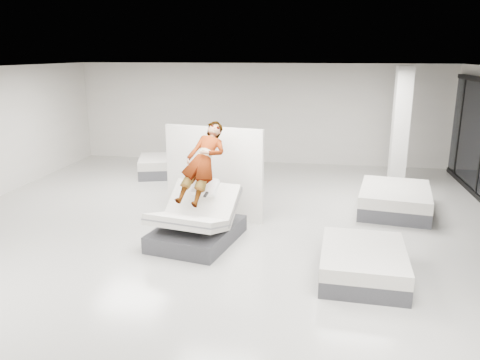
{
  "coord_description": "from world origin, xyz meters",
  "views": [
    {
      "loc": [
        1.9,
        -8.09,
        3.51
      ],
      "look_at": [
        0.36,
        0.99,
        1.0
      ],
      "focal_mm": 35.0,
      "sensor_mm": 36.0,
      "label": 1
    }
  ],
  "objects": [
    {
      "name": "flat_bed_right_near",
      "position": [
        2.7,
        -0.95,
        0.24
      ],
      "size": [
        1.41,
        1.82,
        0.48
      ],
      "color": "#3D3D42",
      "rests_on": "floor"
    },
    {
      "name": "flat_bed_left_far",
      "position": [
        -2.31,
        4.91,
        0.27
      ],
      "size": [
        2.3,
        1.97,
        0.54
      ],
      "color": "#3D3D42",
      "rests_on": "floor"
    },
    {
      "name": "person",
      "position": [
        -0.25,
        0.34,
        1.21
      ],
      "size": [
        0.98,
        1.76,
        1.48
      ],
      "primitive_type": "imported",
      "rotation": [
        0.88,
        0.0,
        -0.2
      ],
      "color": "slate",
      "rests_on": "hero_bed"
    },
    {
      "name": "remote",
      "position": [
        -0.1,
        -0.05,
        0.98
      ],
      "size": [
        0.08,
        0.15,
        0.08
      ],
      "primitive_type": "cube",
      "rotation": [
        0.35,
        0.0,
        -0.2
      ],
      "color": "black",
      "rests_on": "person"
    },
    {
      "name": "flat_bed_right_far",
      "position": [
        3.69,
        2.52,
        0.28
      ],
      "size": [
        1.79,
        2.21,
        0.55
      ],
      "color": "#3D3D42",
      "rests_on": "floor"
    },
    {
      "name": "column",
      "position": [
        4.0,
        4.5,
        1.6
      ],
      "size": [
        0.4,
        0.4,
        3.2
      ],
      "primitive_type": "cube",
      "color": "beige",
      "rests_on": "floor"
    },
    {
      "name": "room",
      "position": [
        0.0,
        0.0,
        1.6
      ],
      "size": [
        14.0,
        14.04,
        3.2
      ],
      "color": "#AAA9A1",
      "rests_on": "ground"
    },
    {
      "name": "hero_bed",
      "position": [
        -0.31,
        0.02,
        0.36
      ],
      "size": [
        1.69,
        2.04,
        1.15
      ],
      "color": "#3D3D42",
      "rests_on": "floor"
    },
    {
      "name": "divider_panel",
      "position": [
        -0.28,
        1.41,
        1.01
      ],
      "size": [
        2.2,
        0.51,
        2.01
      ],
      "primitive_type": "cube",
      "rotation": [
        0.0,
        0.0,
        -0.19
      ],
      "color": "silver",
      "rests_on": "floor"
    }
  ]
}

